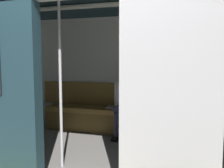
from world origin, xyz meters
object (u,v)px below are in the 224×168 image
(book, at_px, (111,107))
(grab_pole_far, at_px, (125,84))
(handbag, at_px, (151,105))
(grab_pole_door, at_px, (60,83))
(bench_seat, at_px, (123,115))
(person_seated, at_px, (128,98))
(train_car, at_px, (104,50))

(book, bearing_deg, grab_pole_far, 112.94)
(handbag, bearing_deg, grab_pole_far, 86.55)
(handbag, relative_size, grab_pole_door, 0.12)
(bench_seat, xyz_separation_m, book, (0.25, -0.07, 0.12))
(person_seated, height_order, handbag, person_seated)
(handbag, height_order, grab_pole_door, grab_pole_door)
(bench_seat, height_order, book, book)
(bench_seat, bearing_deg, person_seated, 153.11)
(train_car, xyz_separation_m, book, (0.19, -0.97, -1.02))
(bench_seat, relative_size, handbag, 11.60)
(book, bearing_deg, person_seated, 161.92)
(book, xyz_separation_m, grab_pole_far, (-0.65, 1.63, 0.61))
(train_car, distance_m, grab_pole_door, 0.87)
(handbag, bearing_deg, bench_seat, 8.72)
(train_car, distance_m, handbag, 1.47)
(grab_pole_far, bearing_deg, train_car, -54.99)
(bench_seat, relative_size, person_seated, 2.55)
(book, bearing_deg, bench_seat, 165.34)
(bench_seat, bearing_deg, train_car, 86.15)
(person_seated, bearing_deg, handbag, -162.07)
(train_car, distance_m, person_seated, 1.19)
(train_car, xyz_separation_m, bench_seat, (-0.06, -0.90, -1.14))
(person_seated, relative_size, book, 5.37)
(bench_seat, distance_m, book, 0.29)
(train_car, height_order, person_seated, train_car)
(train_car, height_order, book, train_car)
(grab_pole_door, bearing_deg, book, -95.29)
(person_seated, distance_m, handbag, 0.44)
(train_car, height_order, handbag, train_car)
(train_car, distance_m, bench_seat, 1.45)
(bench_seat, height_order, handbag, handbag)
(person_seated, bearing_deg, grab_pole_door, 71.72)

